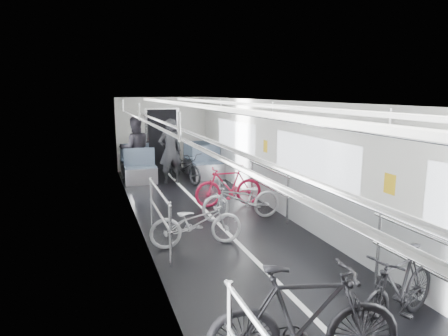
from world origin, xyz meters
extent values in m
cube|color=black|center=(0.00, 0.00, 0.00)|extent=(3.00, 14.00, 0.01)
cube|color=white|center=(0.00, 0.00, 2.40)|extent=(3.00, 14.00, 0.02)
cube|color=silver|center=(-1.50, 0.00, 1.20)|extent=(0.02, 14.00, 2.40)
cube|color=silver|center=(1.50, 0.00, 1.20)|extent=(0.02, 14.00, 2.40)
cube|color=silver|center=(0.00, 7.00, 1.20)|extent=(3.00, 0.02, 2.40)
cube|color=white|center=(0.00, 0.00, 0.01)|extent=(0.08, 13.80, 0.01)
cube|color=gray|center=(-1.47, 0.00, 0.45)|extent=(0.01, 13.90, 0.90)
cube|color=gray|center=(1.47, 0.00, 0.45)|extent=(0.01, 13.90, 0.90)
cube|color=white|center=(-1.47, 0.00, 1.40)|extent=(0.01, 10.80, 0.75)
cube|color=white|center=(1.47, 0.00, 1.40)|extent=(0.01, 10.80, 0.75)
cube|color=white|center=(-0.55, 0.00, 2.34)|extent=(0.14, 13.40, 0.05)
cube|color=white|center=(0.55, 0.00, 2.34)|extent=(0.14, 13.40, 0.05)
cube|color=black|center=(0.00, 6.94, 1.00)|extent=(0.95, 0.10, 2.00)
imported|color=black|center=(-0.59, -3.36, 0.54)|extent=(1.87, 0.93, 1.08)
imported|color=#B5B6BA|center=(-0.70, -0.01, 0.41)|extent=(1.60, 0.63, 0.83)
imported|color=black|center=(0.79, -3.02, 0.45)|extent=(1.56, 0.89, 0.90)
imported|color=#A5A6AA|center=(0.53, 1.04, 0.44)|extent=(1.67, 0.59, 0.88)
imported|color=#AB1533|center=(0.61, 2.08, 0.47)|extent=(1.59, 0.52, 0.94)
imported|color=black|center=(0.22, 4.80, 0.44)|extent=(1.09, 1.77, 0.88)
imported|color=black|center=(-0.18, 4.80, 0.92)|extent=(0.72, 0.52, 1.85)
imported|color=#29262D|center=(-1.07, 5.55, 0.93)|extent=(0.92, 0.73, 1.87)
camera|label=1|loc=(-2.33, -6.23, 2.57)|focal=32.00mm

